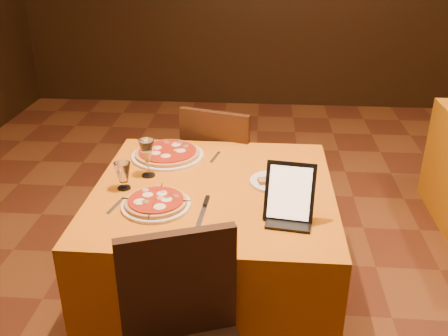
# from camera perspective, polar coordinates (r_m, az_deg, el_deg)

# --- Properties ---
(floor) EXTENTS (6.00, 7.00, 0.01)m
(floor) POSITION_cam_1_polar(r_m,az_deg,el_deg) (2.78, 10.84, -16.15)
(floor) COLOR #5E2D19
(floor) RESTS_ON ground
(main_table) EXTENTS (1.10, 1.10, 0.75)m
(main_table) POSITION_cam_1_polar(r_m,az_deg,el_deg) (2.50, -1.12, -9.83)
(main_table) COLOR #C8690C
(main_table) RESTS_ON floor
(chair_main_far) EXTENTS (0.45, 0.45, 0.91)m
(chair_main_far) POSITION_cam_1_polar(r_m,az_deg,el_deg) (3.13, 0.25, -0.35)
(chair_main_far) COLOR black
(chair_main_far) RESTS_ON floor
(pizza_near) EXTENTS (0.30, 0.30, 0.03)m
(pizza_near) POSITION_cam_1_polar(r_m,az_deg,el_deg) (2.16, -7.78, -4.03)
(pizza_near) COLOR white
(pizza_near) RESTS_ON main_table
(pizza_far) EXTENTS (0.38, 0.38, 0.03)m
(pizza_far) POSITION_cam_1_polar(r_m,az_deg,el_deg) (2.62, -6.47, 1.59)
(pizza_far) COLOR white
(pizza_far) RESTS_ON main_table
(cutlet_dish) EXTENTS (0.22, 0.22, 0.03)m
(cutlet_dish) POSITION_cam_1_polar(r_m,az_deg,el_deg) (2.35, 5.70, -1.46)
(cutlet_dish) COLOR white
(cutlet_dish) RESTS_ON main_table
(wine_glass) EXTENTS (0.08, 0.08, 0.19)m
(wine_glass) POSITION_cam_1_polar(r_m,az_deg,el_deg) (2.40, -8.75, 1.15)
(wine_glass) COLOR #FBD18F
(wine_glass) RESTS_ON main_table
(water_glass) EXTENTS (0.10, 0.10, 0.13)m
(water_glass) POSITION_cam_1_polar(r_m,az_deg,el_deg) (2.31, -11.46, -0.88)
(water_glass) COLOR silver
(water_glass) RESTS_ON main_table
(tablet) EXTENTS (0.21, 0.13, 0.24)m
(tablet) POSITION_cam_1_polar(r_m,az_deg,el_deg) (2.03, 7.52, -2.73)
(tablet) COLOR black
(tablet) RESTS_ON main_table
(knife) EXTENTS (0.03, 0.24, 0.01)m
(knife) POSITION_cam_1_polar(r_m,az_deg,el_deg) (2.10, -2.42, -5.06)
(knife) COLOR #ADADB4
(knife) RESTS_ON main_table
(fork_near) EXTENTS (0.05, 0.15, 0.01)m
(fork_near) POSITION_cam_1_polar(r_m,az_deg,el_deg) (2.20, -12.21, -4.21)
(fork_near) COLOR silver
(fork_near) RESTS_ON main_table
(fork_far) EXTENTS (0.05, 0.14, 0.01)m
(fork_far) POSITION_cam_1_polar(r_m,az_deg,el_deg) (2.60, -0.99, 1.25)
(fork_far) COLOR #AEADB4
(fork_far) RESTS_ON main_table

